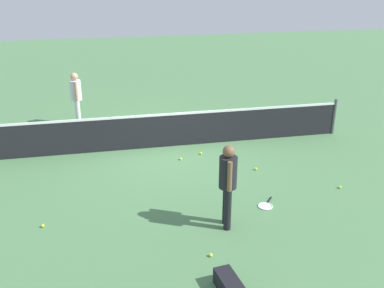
% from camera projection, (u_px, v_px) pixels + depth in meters
% --- Properties ---
extents(ground_plane, '(40.00, 40.00, 0.00)m').
position_uv_depth(ground_plane, '(168.00, 146.00, 12.35)').
color(ground_plane, '#4C7A4C').
extents(court_net, '(10.09, 0.09, 1.07)m').
position_uv_depth(court_net, '(168.00, 130.00, 12.16)').
color(court_net, '#4C4C51').
rests_on(court_net, ground_plane).
extents(player_near_side, '(0.39, 0.53, 1.70)m').
position_uv_depth(player_near_side, '(228.00, 180.00, 8.24)').
color(player_near_side, black).
rests_on(player_near_side, ground_plane).
extents(player_far_side, '(0.38, 0.53, 1.70)m').
position_uv_depth(player_far_side, '(76.00, 95.00, 13.52)').
color(player_far_side, white).
rests_on(player_far_side, ground_plane).
extents(tennis_racket_near_player, '(0.49, 0.57, 0.03)m').
position_uv_depth(tennis_racket_near_player, '(266.00, 206.00, 9.32)').
color(tennis_racket_near_player, white).
rests_on(tennis_racket_near_player, ground_plane).
extents(tennis_racket_far_player, '(0.60, 0.42, 0.03)m').
position_uv_depth(tennis_racket_far_player, '(48.00, 129.00, 13.58)').
color(tennis_racket_far_player, blue).
rests_on(tennis_racket_far_player, ground_plane).
extents(tennis_ball_near_player, '(0.07, 0.07, 0.07)m').
position_uv_depth(tennis_ball_near_player, '(181.00, 159.00, 11.48)').
color(tennis_ball_near_player, '#C6E033').
rests_on(tennis_ball_near_player, ground_plane).
extents(tennis_ball_by_net, '(0.07, 0.07, 0.07)m').
position_uv_depth(tennis_ball_by_net, '(43.00, 226.00, 8.56)').
color(tennis_ball_by_net, '#C6E033').
rests_on(tennis_ball_by_net, ground_plane).
extents(tennis_ball_midcourt, '(0.07, 0.07, 0.07)m').
position_uv_depth(tennis_ball_midcourt, '(201.00, 153.00, 11.82)').
color(tennis_ball_midcourt, '#C6E033').
rests_on(tennis_ball_midcourt, ground_plane).
extents(tennis_ball_baseline, '(0.07, 0.07, 0.07)m').
position_uv_depth(tennis_ball_baseline, '(340.00, 187.00, 10.04)').
color(tennis_ball_baseline, '#C6E033').
rests_on(tennis_ball_baseline, ground_plane).
extents(tennis_ball_stray_left, '(0.07, 0.07, 0.07)m').
position_uv_depth(tennis_ball_stray_left, '(211.00, 255.00, 7.71)').
color(tennis_ball_stray_left, '#C6E033').
rests_on(tennis_ball_stray_left, ground_plane).
extents(tennis_ball_stray_right, '(0.07, 0.07, 0.07)m').
position_uv_depth(tennis_ball_stray_right, '(256.00, 169.00, 10.93)').
color(tennis_ball_stray_right, '#C6E033').
rests_on(tennis_ball_stray_right, ground_plane).
extents(equipment_bag, '(0.39, 0.83, 0.28)m').
position_uv_depth(equipment_bag, '(230.00, 287.00, 6.78)').
color(equipment_bag, black).
rests_on(equipment_bag, ground_plane).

